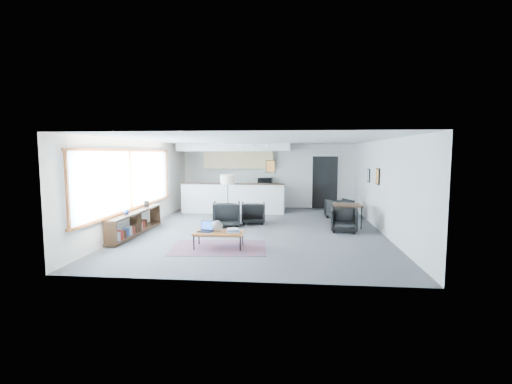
# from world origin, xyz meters

# --- Properties ---
(room) EXTENTS (7.02, 9.02, 2.62)m
(room) POSITION_xyz_m (0.00, 0.00, 1.30)
(room) COLOR #4A4A4D
(room) RESTS_ON ground
(window) EXTENTS (0.10, 5.95, 1.66)m
(window) POSITION_xyz_m (-3.46, -0.90, 1.46)
(window) COLOR #8CBFFF
(window) RESTS_ON room
(console) EXTENTS (0.35, 3.00, 0.80)m
(console) POSITION_xyz_m (-3.30, -1.05, 0.33)
(console) COLOR #341F12
(console) RESTS_ON floor
(kitchenette) EXTENTS (4.20, 1.96, 2.60)m
(kitchenette) POSITION_xyz_m (-1.20, 3.71, 1.38)
(kitchenette) COLOR white
(kitchenette) RESTS_ON floor
(doorway) EXTENTS (1.10, 0.12, 2.15)m
(doorway) POSITION_xyz_m (2.30, 4.42, 1.07)
(doorway) COLOR black
(doorway) RESTS_ON room
(track_light) EXTENTS (1.60, 0.07, 0.15)m
(track_light) POSITION_xyz_m (-0.59, 2.20, 2.53)
(track_light) COLOR silver
(track_light) RESTS_ON room
(wall_art_lower) EXTENTS (0.03, 0.38, 0.48)m
(wall_art_lower) POSITION_xyz_m (3.47, 0.40, 1.55)
(wall_art_lower) COLOR black
(wall_art_lower) RESTS_ON room
(wall_art_upper) EXTENTS (0.03, 0.34, 0.44)m
(wall_art_upper) POSITION_xyz_m (3.47, 1.70, 1.50)
(wall_art_upper) COLOR black
(wall_art_upper) RESTS_ON room
(kilim_rug) EXTENTS (2.33, 1.70, 0.01)m
(kilim_rug) POSITION_xyz_m (-0.72, -2.24, 0.01)
(kilim_rug) COLOR #502F3D
(kilim_rug) RESTS_ON floor
(coffee_table) EXTENTS (1.18, 0.66, 0.38)m
(coffee_table) POSITION_xyz_m (-0.72, -2.24, 0.35)
(coffee_table) COLOR brown
(coffee_table) RESTS_ON floor
(laptop) EXTENTS (0.38, 0.33, 0.24)m
(laptop) POSITION_xyz_m (-1.04, -2.18, 0.45)
(laptop) COLOR black
(laptop) RESTS_ON coffee_table
(ceramic_pot) EXTENTS (0.26, 0.26, 0.26)m
(ceramic_pot) POSITION_xyz_m (-0.78, -2.18, 0.51)
(ceramic_pot) COLOR gray
(ceramic_pot) RESTS_ON coffee_table
(book_stack) EXTENTS (0.35, 0.29, 0.10)m
(book_stack) POSITION_xyz_m (-0.38, -2.26, 0.42)
(book_stack) COLOR silver
(book_stack) RESTS_ON coffee_table
(coaster) EXTENTS (0.12, 0.12, 0.01)m
(coaster) POSITION_xyz_m (-0.62, -2.50, 0.38)
(coaster) COLOR #E5590C
(coaster) RESTS_ON coffee_table
(armchair_left) EXTENTS (0.91, 0.87, 0.83)m
(armchair_left) POSITION_xyz_m (-1.00, 0.35, 0.42)
(armchair_left) COLOR black
(armchair_left) RESTS_ON floor
(armchair_right) EXTENTS (0.79, 0.75, 0.75)m
(armchair_right) POSITION_xyz_m (-0.24, 0.88, 0.37)
(armchair_right) COLOR black
(armchair_right) RESTS_ON floor
(floor_lamp) EXTENTS (0.47, 0.47, 1.55)m
(floor_lamp) POSITION_xyz_m (-1.02, 0.69, 1.35)
(floor_lamp) COLOR black
(floor_lamp) RESTS_ON floor
(dining_table) EXTENTS (0.82, 0.82, 0.69)m
(dining_table) POSITION_xyz_m (2.65, 0.62, 0.63)
(dining_table) COLOR #341F12
(dining_table) RESTS_ON floor
(dining_chair_near) EXTENTS (0.65, 0.62, 0.63)m
(dining_chair_near) POSITION_xyz_m (2.46, -0.14, 0.31)
(dining_chair_near) COLOR black
(dining_chair_near) RESTS_ON floor
(dining_chair_far) EXTENTS (0.80, 0.78, 0.64)m
(dining_chair_far) POSITION_xyz_m (2.58, 1.96, 0.32)
(dining_chair_far) COLOR black
(dining_chair_far) RESTS_ON floor
(microwave) EXTENTS (0.58, 0.37, 0.37)m
(microwave) POSITION_xyz_m (-0.10, 4.15, 1.12)
(microwave) COLOR black
(microwave) RESTS_ON kitchenette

